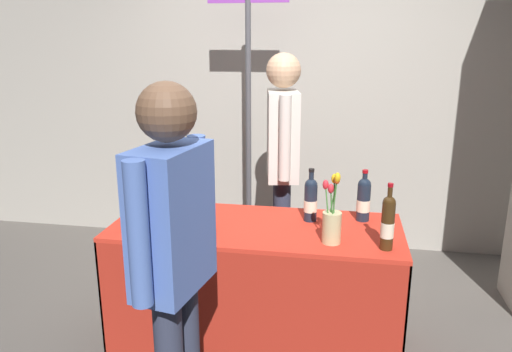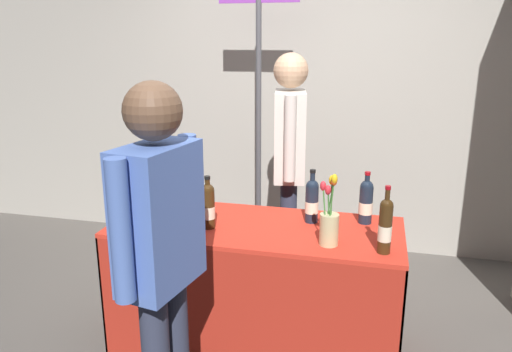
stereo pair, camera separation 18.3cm
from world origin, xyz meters
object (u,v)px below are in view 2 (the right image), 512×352
Objects in this scene: featured_wine_bottle at (191,193)px; wine_glass_near_vendor at (201,191)px; tasting_table at (256,264)px; display_bottle_0 at (366,201)px; wine_glass_mid at (163,200)px; booth_signpost at (259,93)px; wine_glass_near_taster at (167,192)px; flower_vase at (329,223)px; vendor_presenter at (289,152)px; taster_foreground_right at (160,247)px.

wine_glass_near_vendor is at bearing 87.91° from featured_wine_bottle.
tasting_table is 5.39× the size of display_bottle_0.
booth_signpost reaches higher than wine_glass_mid.
wine_glass_near_taster is at bearing -179.32° from display_bottle_0.
featured_wine_bottle is 0.91m from flower_vase.
featured_wine_bottle is 2.68× the size of wine_glass_mid.
flower_vase is 1.02m from vendor_presenter.
taster_foreground_right is (-0.24, -1.65, -0.05)m from vendor_presenter.
wine_glass_near_vendor is at bearing 177.06° from display_bottle_0.
wine_glass_mid is 0.31× the size of flower_vase.
tasting_table is 0.75m from wine_glass_near_taster.
vendor_presenter is at bearing 85.69° from tasting_table.
flower_vase is (1.07, -0.36, 0.02)m from wine_glass_near_taster.
wine_glass_near_vendor is 0.06× the size of booth_signpost.
featured_wine_bottle is 0.18m from wine_glass_mid.
booth_signpost is at bearing 102.95° from tasting_table.
tasting_table is at bearing 157.91° from flower_vase.
tasting_table is 0.61m from wine_glass_near_vendor.
taster_foreground_right reaches higher than tasting_table.
tasting_table is 0.74× the size of booth_signpost.
tasting_table is 0.60m from flower_vase.
wine_glass_mid is 0.07× the size of vendor_presenter.
taster_foreground_right reaches higher than wine_glass_mid.
wine_glass_near_vendor is at bearing 153.72° from flower_vase.
wine_glass_mid is (-0.17, -0.20, -0.01)m from wine_glass_near_vendor.
vendor_presenter is at bearing -50.64° from booth_signpost.
featured_wine_bottle reaches higher than wine_glass_mid.
taster_foreground_right is at bearing -101.68° from tasting_table.
vendor_presenter is (0.48, 0.51, 0.17)m from wine_glass_near_vendor.
featured_wine_bottle is at bearing -24.46° from wine_glass_near_taster.
wine_glass_mid is at bearing -173.04° from display_bottle_0.
wine_glass_mid is 0.99m from vendor_presenter.
wine_glass_near_vendor is 0.22m from wine_glass_near_taster.
wine_glass_near_taster is 0.92m from vendor_presenter.
vendor_presenter is at bearing 134.88° from display_bottle_0.
display_bottle_0 reaches higher than wine_glass_near_taster.
featured_wine_bottle is at bearing -174.22° from display_bottle_0.
featured_wine_bottle is 2.47× the size of wine_glass_near_taster.
tasting_table is at bearing -15.94° from wine_glass_near_taster.
taster_foreground_right is 0.74× the size of booth_signpost.
featured_wine_bottle is at bearing 14.15° from wine_glass_mid.
wine_glass_near_taster reaches higher than wine_glass_mid.
taster_foreground_right is (0.24, -1.14, 0.12)m from wine_glass_near_vendor.
tasting_table is at bearing -1.51° from taster_foreground_right.
booth_signpost is (-0.08, 2.04, 0.42)m from taster_foreground_right.
display_bottle_0 is 0.18× the size of vendor_presenter.
tasting_table is at bearing -4.51° from wine_glass_mid.
flower_vase is 0.23× the size of taster_foreground_right.
wine_glass_near_vendor is at bearing 49.28° from wine_glass_mid.
display_bottle_0 is 1.40m from booth_signpost.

